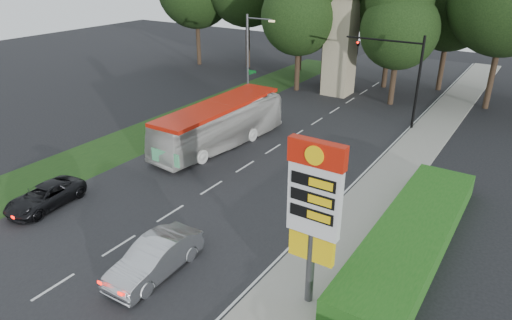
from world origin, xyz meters
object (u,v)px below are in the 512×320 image
Objects in this scene: streetlight_signs at (250,57)px; suv_charcoal at (45,196)px; monument at (341,41)px; traffic_signal_mast at (402,68)px; sedan_silver at (155,258)px; transit_bus at (220,125)px; gas_station_pylon at (314,204)px.

streetlight_signs is 21.45m from suv_charcoal.
streetlight_signs is 9.44m from monument.
sedan_silver is (-2.79, -23.98, -3.89)m from traffic_signal_mast.
streetlight_signs is at bearing 112.33° from sedan_silver.
transit_bus is at bearing -95.03° from monument.
gas_station_pylon is 17.03m from transit_bus.
streetlight_signs is 0.80× the size of monument.
monument is at bearing 58.03° from streetlight_signs.
traffic_signal_mast is 1.64× the size of suv_charcoal.
gas_station_pylon is 0.61× the size of transit_bus.
monument is 2.29× the size of suv_charcoal.
gas_station_pylon is 25.74m from streetlight_signs.
gas_station_pylon reaches higher than transit_bus.
monument is at bearing 97.41° from sedan_silver.
traffic_signal_mast is 0.90× the size of streetlight_signs.
monument reaches higher than gas_station_pylon.
gas_station_pylon is 1.56× the size of suv_charcoal.
sedan_silver is (4.89, -29.98, -4.32)m from monument.
traffic_signal_mast is 26.28m from suv_charcoal.
suv_charcoal is at bearing -96.57° from transit_bus.
monument reaches higher than streetlight_signs.
suv_charcoal is at bearing -87.86° from streetlight_signs.
transit_bus is at bearing 114.40° from sedan_silver.
streetlight_signs is 10.10m from transit_bus.
streetlight_signs is at bearing 117.15° from transit_bus.
gas_station_pylon is 22.29m from traffic_signal_mast.
traffic_signal_mast reaches higher than gas_station_pylon.
gas_station_pylon reaches higher than suv_charcoal.
streetlight_signs reaches higher than suv_charcoal.
monument is 0.89× the size of transit_bus.
traffic_signal_mast is at bearing 8.92° from streetlight_signs.
transit_bus is 2.57× the size of suv_charcoal.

